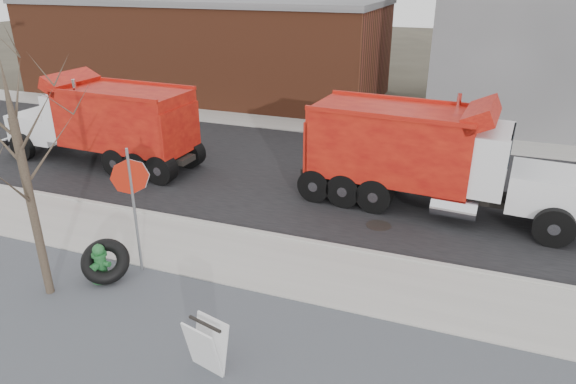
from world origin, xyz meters
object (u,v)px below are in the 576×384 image
at_px(fire_hydrant, 100,264).
at_px(dump_truck_red_b, 105,121).
at_px(truck_tire, 105,261).
at_px(dump_truck_red_a, 427,154).
at_px(sandwich_board, 207,346).
at_px(stop_sign, 132,191).

distance_m(fire_hydrant, dump_truck_red_b, 8.26).
bearing_deg(truck_tire, fire_hydrant, -135.96).
bearing_deg(truck_tire, dump_truck_red_a, 46.31).
distance_m(sandwich_board, dump_truck_red_b, 11.97).
relative_size(truck_tire, stop_sign, 0.47).
bearing_deg(dump_truck_red_a, truck_tire, -129.12).
bearing_deg(stop_sign, dump_truck_red_b, 116.60).
bearing_deg(dump_truck_red_b, stop_sign, 135.67).
xyz_separation_m(truck_tire, stop_sign, (0.53, 0.59, 1.60)).
distance_m(dump_truck_red_a, dump_truck_red_b, 11.29).
xyz_separation_m(fire_hydrant, dump_truck_red_a, (6.41, 6.70, 1.27)).
distance_m(truck_tire, stop_sign, 1.78).
xyz_separation_m(truck_tire, dump_truck_red_a, (6.33, 6.62, 1.23)).
relative_size(stop_sign, dump_truck_red_a, 0.37).
bearing_deg(dump_truck_red_b, fire_hydrant, 129.33).
height_order(truck_tire, sandwich_board, sandwich_board).
xyz_separation_m(fire_hydrant, truck_tire, (0.08, 0.08, 0.05)).
bearing_deg(dump_truck_red_a, sandwich_board, -103.24).
distance_m(stop_sign, dump_truck_red_a, 8.38).
bearing_deg(sandwich_board, dump_truck_red_b, 150.77).
bearing_deg(sandwich_board, truck_tire, 168.14).
bearing_deg(fire_hydrant, stop_sign, 49.32).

